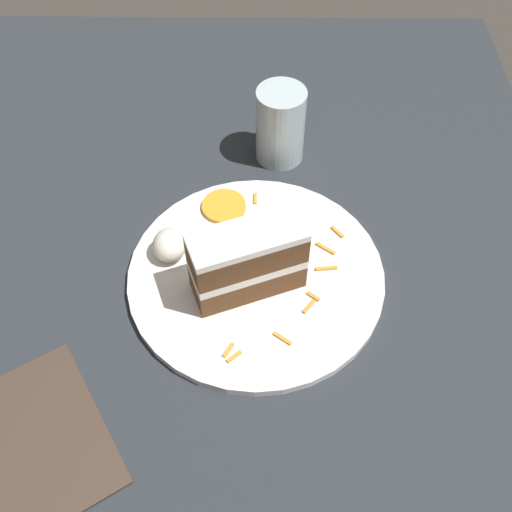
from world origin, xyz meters
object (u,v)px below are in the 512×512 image
drinking_glass (280,130)px  cream_dollop (170,245)px  cake_slice (247,261)px  orange_garnish (227,206)px  plate (256,275)px

drinking_glass → cream_dollop: bearing=-35.6°
cake_slice → cream_dollop: cake_slice is taller
cream_dollop → orange_garnish: bearing=139.5°
plate → drinking_glass: bearing=171.8°
plate → cake_slice: bearing=-28.5°
plate → orange_garnish: size_ratio=5.35×
plate → drinking_glass: drinking_glass is taller
orange_garnish → drinking_glass: (-0.11, 0.07, 0.03)m
plate → orange_garnish: bearing=-159.5°
cream_dollop → plate: bearing=75.6°
orange_garnish → drinking_glass: size_ratio=0.53×
plate → orange_garnish: (-0.10, -0.04, 0.01)m
plate → cream_dollop: bearing=-104.4°
cake_slice → drinking_glass: drinking_glass is taller
cake_slice → orange_garnish: bearing=172.6°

